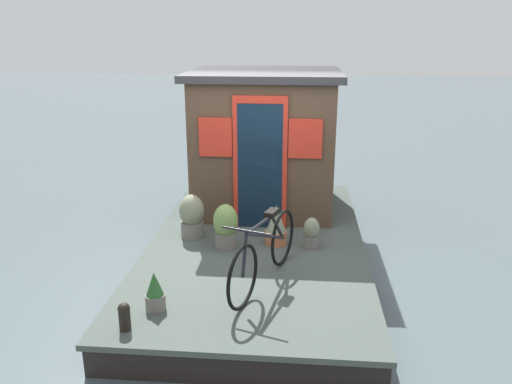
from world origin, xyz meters
TOP-DOWN VIEW (x-y plane):
  - ground_plane at (0.00, 0.00)m, footprint 60.00×60.00m
  - houseboat_deck at (0.00, 0.00)m, footprint 4.98×2.73m
  - houseboat_cabin at (1.38, 0.00)m, footprint 2.13×2.17m
  - bicycle at (-1.23, -0.18)m, footprint 1.64×0.68m
  - potted_plant_geranium at (-0.33, 0.37)m, footprint 0.30×0.30m
  - potted_plant_basil at (-0.23, -0.70)m, footprint 0.20×0.20m
  - potted_plant_mint at (-1.85, 0.83)m, footprint 0.20×0.20m
  - potted_plant_fern at (-0.02, 0.85)m, footprint 0.32×0.32m
  - potted_plant_succulent at (-0.15, -0.25)m, footprint 0.28×0.28m
  - mooring_bollard at (-2.21, 1.01)m, footprint 0.11×0.11m

SIDE VIEW (x-z plane):
  - ground_plane at x=0.00m, z-range 0.00..0.00m
  - houseboat_deck at x=0.00m, z-range 0.00..0.37m
  - mooring_bollard at x=-2.21m, z-range 0.38..0.65m
  - potted_plant_basil at x=-0.23m, z-range 0.36..0.75m
  - potted_plant_mint at x=-1.85m, z-range 0.36..0.76m
  - potted_plant_succulent at x=-0.15m, z-range 0.35..0.88m
  - potted_plant_fern at x=-0.02m, z-range 0.36..0.94m
  - potted_plant_geranium at x=-0.33m, z-range 0.37..0.94m
  - bicycle at x=-1.23m, z-range 0.34..1.13m
  - houseboat_cabin at x=1.38m, z-range 0.38..2.42m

